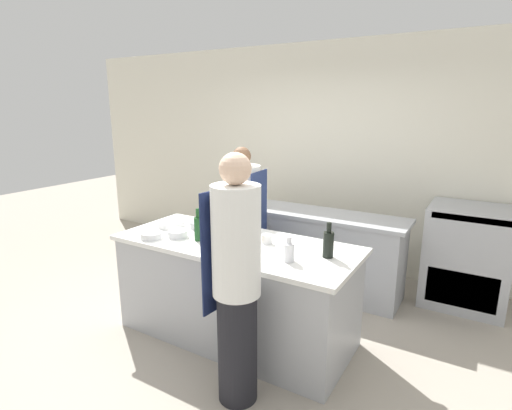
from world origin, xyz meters
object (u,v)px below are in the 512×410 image
object	(u,v)px
chef_at_prep_near	(236,282)
bottle_vinegar	(328,244)
bowl_mixing_large	(201,225)
chef_at_stove	(243,223)
bottle_olive_oil	(289,252)
bowl_ceramic_blue	(151,235)
bottle_wine	(198,228)
bowl_wooden_salad	(171,224)
oven_range	(467,256)
bowl_prep_small	(178,234)
cup	(267,239)

from	to	relation	value
chef_at_prep_near	bottle_vinegar	distance (m)	0.82
bottle_vinegar	bowl_mixing_large	size ratio (longest dim) A/B	1.38
chef_at_stove	bottle_olive_oil	world-z (taller)	chef_at_stove
bowl_ceramic_blue	bottle_wine	bearing A→B (deg)	23.44
bowl_wooden_salad	bottle_vinegar	bearing A→B (deg)	0.82
oven_range	bottle_wine	bearing A→B (deg)	-136.99
chef_at_stove	bowl_prep_small	distance (m)	0.92
bowl_wooden_salad	bowl_mixing_large	bearing A→B (deg)	23.86
oven_range	bowl_ceramic_blue	xyz separation A→B (m)	(-2.39, -2.04, 0.40)
oven_range	bowl_mixing_large	bearing A→B (deg)	-144.62
bottle_olive_oil	bowl_mixing_large	size ratio (longest dim) A/B	0.96
bottle_olive_oil	bottle_vinegar	world-z (taller)	bottle_vinegar
bowl_ceramic_blue	chef_at_prep_near	bearing A→B (deg)	-17.58
bowl_wooden_salad	oven_range	bearing A→B (deg)	34.27
cup	bottle_olive_oil	bearing A→B (deg)	-38.18
bottle_vinegar	bowl_wooden_salad	world-z (taller)	bottle_vinegar
bottle_vinegar	cup	xyz separation A→B (m)	(-0.56, 0.04, -0.07)
bowl_ceramic_blue	bowl_wooden_salad	xyz separation A→B (m)	(-0.09, 0.35, 0.00)
bottle_wine	bowl_mixing_large	world-z (taller)	bottle_wine
chef_at_stove	bottle_wine	size ratio (longest dim) A/B	5.70
bottle_wine	bowl_ceramic_blue	size ratio (longest dim) A/B	1.52
bottle_wine	bowl_mixing_large	size ratio (longest dim) A/B	1.42
bottle_vinegar	cup	bearing A→B (deg)	176.14
chef_at_prep_near	bottle_vinegar	bearing A→B (deg)	-19.82
cup	bottle_vinegar	bearing A→B (deg)	-3.86
bowl_mixing_large	chef_at_prep_near	bearing A→B (deg)	-40.76
bottle_olive_oil	chef_at_prep_near	bearing A→B (deg)	-105.91
bowl_prep_small	bottle_olive_oil	bearing A→B (deg)	-0.37
bottle_olive_oil	bowl_mixing_large	bearing A→B (deg)	163.48
chef_at_stove	cup	distance (m)	0.93
bottle_wine	bowl_ceramic_blue	distance (m)	0.43
bottle_vinegar	bottle_wine	size ratio (longest dim) A/B	0.97
bowl_wooden_salad	cup	distance (m)	1.03
bottle_olive_oil	bowl_mixing_large	world-z (taller)	bottle_olive_oil
oven_range	chef_at_stove	world-z (taller)	chef_at_stove
oven_range	bowl_wooden_salad	size ratio (longest dim) A/B	4.18
bottle_olive_oil	cup	distance (m)	0.44
bottle_wine	bowl_prep_small	size ratio (longest dim) A/B	1.64
oven_range	bowl_mixing_large	world-z (taller)	oven_range
bowl_wooden_salad	bottle_olive_oil	bearing A→B (deg)	-8.68
bottle_vinegar	bowl_wooden_salad	distance (m)	1.59
chef_at_stove	bowl_mixing_large	bearing A→B (deg)	-14.87
chef_at_stove	bowl_mixing_large	world-z (taller)	chef_at_stove
bottle_olive_oil	bottle_vinegar	size ratio (longest dim) A/B	0.70
bowl_ceramic_blue	cup	size ratio (longest dim) A/B	2.09
bottle_wine	cup	bearing A→B (deg)	23.60
chef_at_stove	bowl_wooden_salad	distance (m)	0.80
bowl_wooden_salad	cup	world-z (taller)	cup
bowl_wooden_salad	cup	xyz separation A→B (m)	(1.02, 0.06, 0.01)
bowl_mixing_large	bowl_prep_small	bearing A→B (deg)	-90.62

